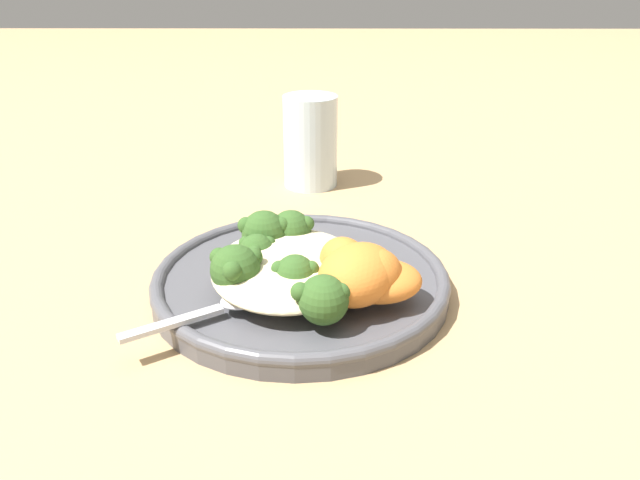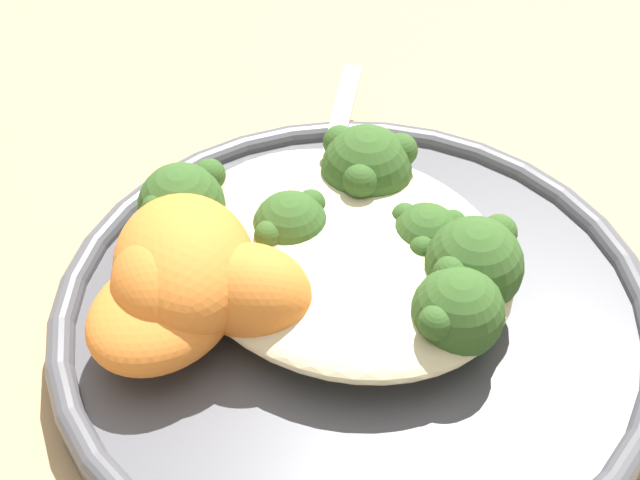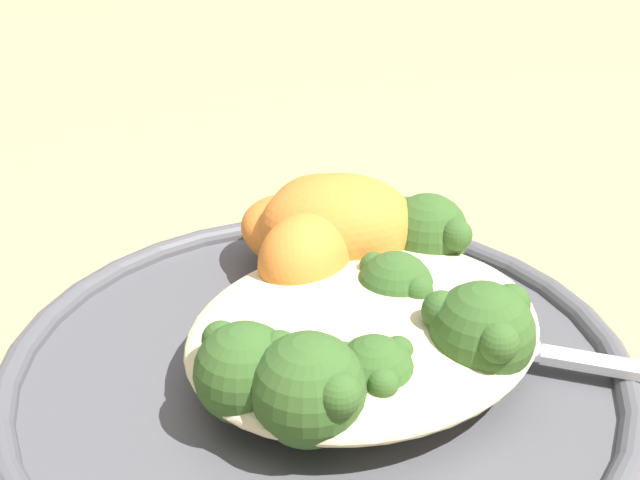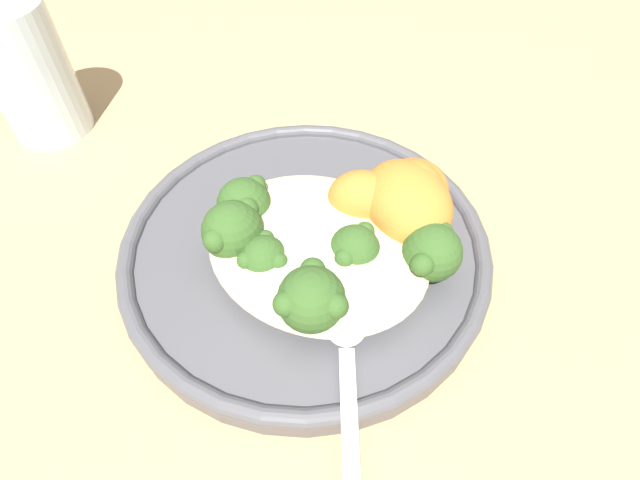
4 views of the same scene
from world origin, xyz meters
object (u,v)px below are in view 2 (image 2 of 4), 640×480
Objects in this scene: broccoli_stalk_2 at (402,258)px; sweet_potato_chunk_0 at (161,286)px; spoon at (327,171)px; broccoli_stalk_3 at (362,191)px; broccoli_stalk_5 at (216,227)px; quinoa_mound at (348,258)px; plate at (356,322)px; sweet_potato_chunk_2 at (252,292)px; broccoli_stalk_1 at (446,275)px; sweet_potato_chunk_3 at (162,312)px; sweet_potato_chunk_1 at (185,266)px; broccoli_stalk_0 at (428,313)px; broccoli_stalk_4 at (301,250)px.

broccoli_stalk_2 is 0.10m from sweet_potato_chunk_0.
broccoli_stalk_2 is 0.75× the size of spoon.
broccoli_stalk_5 is at bearing 120.02° from broccoli_stalk_3.
quinoa_mound is at bearing 132.22° from broccoli_stalk_2.
plate is 0.03m from broccoli_stalk_2.
broccoli_stalk_2 reaches higher than spoon.
broccoli_stalk_1 is at bearing 50.48° from sweet_potato_chunk_2.
broccoli_stalk_2 is 0.10m from sweet_potato_chunk_3.
broccoli_stalk_1 is 0.08m from sweet_potato_chunk_2.
sweet_potato_chunk_1 is at bearing -123.81° from quinoa_mound.
sweet_potato_chunk_3 reaches higher than plate.
sweet_potato_chunk_1 is (-0.05, -0.05, 0.03)m from plate.
broccoli_stalk_0 is 1.74× the size of sweet_potato_chunk_2.
broccoli_stalk_2 reaches higher than plate.
sweet_potato_chunk_0 reaches higher than quinoa_mound.
broccoli_stalk_2 is at bearing -150.62° from broccoli_stalk_5.
spoon is at bearing 121.60° from broccoli_stalk_0.
broccoli_stalk_5 is 0.04m from sweet_potato_chunk_0.
sweet_potato_chunk_3 is 0.12m from spoon.
broccoli_stalk_5 is 0.03m from sweet_potato_chunk_1.
sweet_potato_chunk_1 is at bearing 89.30° from sweet_potato_chunk_0.
quinoa_mound is at bearing -179.20° from broccoli_stalk_3.
spoon is at bearing 38.28° from broccoli_stalk_3.
broccoli_stalk_2 is (0.02, 0.01, 0.00)m from quinoa_mound.
sweet_potato_chunk_3 is at bearing 155.92° from spoon.
broccoli_stalk_1 is 0.06m from broccoli_stalk_3.
broccoli_stalk_2 is at bearing -145.52° from spoon.
broccoli_stalk_4 reaches higher than spoon.
spoon is at bearing 96.84° from sweet_potato_chunk_1.
broccoli_stalk_3 and sweet_potato_chunk_2 have the same top height.
sweet_potato_chunk_2 is 0.04m from sweet_potato_chunk_3.
broccoli_stalk_0 is 1.18× the size of sweet_potato_chunk_1.
broccoli_stalk_1 is at bearing -139.99° from spoon.
sweet_potato_chunk_3 is at bearing 110.04° from broccoli_stalk_5.
broccoli_stalk_0 is 0.65× the size of broccoli_stalk_5.
plate is 0.04m from broccoli_stalk_4.
broccoli_stalk_4 is at bearing 153.95° from broccoli_stalk_0.
quinoa_mound is 1.17× the size of broccoli_stalk_5.
sweet_potato_chunk_2 is (-0.01, -0.05, 0.01)m from quinoa_mound.
broccoli_stalk_3 is 0.11m from sweet_potato_chunk_3.
quinoa_mound is 0.06m from broccoli_stalk_5.
broccoli_stalk_4 is 1.63× the size of sweet_potato_chunk_2.
broccoli_stalk_1 is 0.11m from sweet_potato_chunk_1.
broccoli_stalk_0 is at bearing -6.99° from quinoa_mound.
sweet_potato_chunk_3 is (-0.03, -0.07, 0.00)m from quinoa_mound.
broccoli_stalk_4 is (-0.06, -0.03, -0.00)m from broccoli_stalk_1.
broccoli_stalk_2 is 1.68× the size of sweet_potato_chunk_0.
sweet_potato_chunk_0 is at bearing 153.50° from spoon.
sweet_potato_chunk_2 is (0.01, -0.08, 0.00)m from broccoli_stalk_3.
broccoli_stalk_4 is at bearing 153.56° from broccoli_stalk_3.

